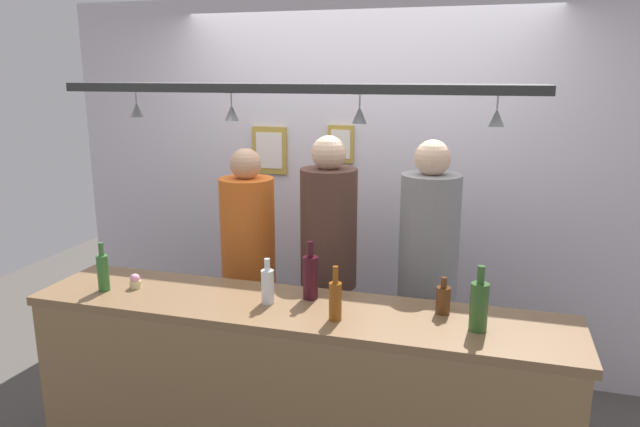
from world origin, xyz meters
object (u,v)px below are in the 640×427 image
object	(u,v)px
bottle_champagne_green	(479,305)
bottle_beer_green_import	(103,271)
person_middle_brown_shirt	(329,250)
bottle_wine_dark_red	(310,276)
picture_frame_caricature	(269,150)
cupcake	(135,281)
bottle_soda_clear	(268,285)
person_left_orange_shirt	(248,252)
person_right_grey_shirt	(428,259)
bottle_beer_brown_stubby	(443,299)
bottle_beer_amber_tall	(335,299)
picture_frame_crest	(341,144)

from	to	relation	value
bottle_champagne_green	bottle_beer_green_import	distance (m)	1.90
person_middle_brown_shirt	bottle_wine_dark_red	world-z (taller)	person_middle_brown_shirt
bottle_beer_green_import	picture_frame_caricature	bearing A→B (deg)	76.13
person_middle_brown_shirt	picture_frame_caricature	world-z (taller)	person_middle_brown_shirt
cupcake	picture_frame_caricature	size ratio (longest dim) A/B	0.23
person_middle_brown_shirt	bottle_soda_clear	bearing A→B (deg)	-98.70
person_left_orange_shirt	person_middle_brown_shirt	bearing A→B (deg)	0.00
person_left_orange_shirt	cupcake	bearing A→B (deg)	-114.99
bottle_wine_dark_red	person_left_orange_shirt	bearing A→B (deg)	134.76
bottle_champagne_green	person_right_grey_shirt	bearing A→B (deg)	111.78
bottle_wine_dark_red	bottle_beer_green_import	xyz separation A→B (m)	(-1.07, -0.20, -0.01)
bottle_wine_dark_red	bottle_soda_clear	xyz separation A→B (m)	(-0.19, -0.12, -0.03)
bottle_wine_dark_red	bottle_beer_green_import	distance (m)	1.09
bottle_wine_dark_red	bottle_beer_brown_stubby	xyz separation A→B (m)	(0.66, -0.00, -0.05)
bottle_wine_dark_red	picture_frame_caricature	distance (m)	1.54
bottle_beer_amber_tall	bottle_beer_brown_stubby	bearing A→B (deg)	24.91
bottle_beer_brown_stubby	picture_frame_crest	world-z (taller)	picture_frame_crest
bottle_wine_dark_red	bottle_soda_clear	size ratio (longest dim) A/B	1.30
bottle_champagne_green	bottle_beer_amber_tall	xyz separation A→B (m)	(-0.64, -0.07, -0.02)
bottle_wine_dark_red	picture_frame_caricature	bearing A→B (deg)	118.87
bottle_wine_dark_red	bottle_beer_amber_tall	size ratio (longest dim) A/B	1.15
bottle_beer_amber_tall	picture_frame_caricature	world-z (taller)	picture_frame_caricature
person_right_grey_shirt	picture_frame_caricature	distance (m)	1.49
person_left_orange_shirt	picture_frame_caricature	world-z (taller)	picture_frame_caricature
bottle_champagne_green	bottle_beer_green_import	world-z (taller)	bottle_champagne_green
person_middle_brown_shirt	bottle_beer_green_import	distance (m)	1.28
person_middle_brown_shirt	bottle_beer_green_import	bearing A→B (deg)	-141.28
person_left_orange_shirt	bottle_beer_green_import	world-z (taller)	person_left_orange_shirt
bottle_beer_green_import	picture_frame_caricature	xyz separation A→B (m)	(0.37, 1.48, 0.46)
person_left_orange_shirt	picture_frame_crest	world-z (taller)	picture_frame_crest
person_right_grey_shirt	bottle_wine_dark_red	bearing A→B (deg)	-130.80
person_middle_brown_shirt	picture_frame_crest	bearing A→B (deg)	98.66
person_middle_brown_shirt	bottle_champagne_green	bearing A→B (deg)	-40.14
person_right_grey_shirt	bottle_champagne_green	distance (m)	0.82
person_left_orange_shirt	person_middle_brown_shirt	distance (m)	0.53
person_middle_brown_shirt	cupcake	world-z (taller)	person_middle_brown_shirt
bottle_wine_dark_red	bottle_champagne_green	bearing A→B (deg)	-10.56
bottle_beer_brown_stubby	cupcake	world-z (taller)	bottle_beer_brown_stubby
person_middle_brown_shirt	bottle_champagne_green	distance (m)	1.18
person_middle_brown_shirt	bottle_beer_brown_stubby	distance (m)	0.95
bottle_wine_dark_red	picture_frame_crest	distance (m)	1.40
bottle_soda_clear	bottle_beer_amber_tall	bearing A→B (deg)	-15.59
person_left_orange_shirt	picture_frame_crest	size ratio (longest dim) A/B	6.34
bottle_wine_dark_red	cupcake	xyz separation A→B (m)	(-0.94, -0.12, -0.08)
person_middle_brown_shirt	picture_frame_crest	size ratio (longest dim) A/B	6.69
person_left_orange_shirt	person_right_grey_shirt	xyz separation A→B (m)	(1.12, 0.00, 0.06)
bottle_soda_clear	cupcake	size ratio (longest dim) A/B	2.95
bottle_beer_amber_tall	picture_frame_crest	size ratio (longest dim) A/B	1.00
bottle_champagne_green	bottle_soda_clear	world-z (taller)	bottle_champagne_green
person_middle_brown_shirt	bottle_beer_amber_tall	xyz separation A→B (m)	(0.26, -0.83, 0.03)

